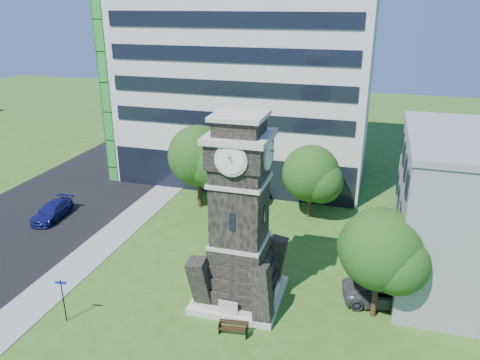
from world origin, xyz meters
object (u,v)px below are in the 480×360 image
(car_street_north, at_px, (52,211))
(park_bench, at_px, (233,327))
(clock_tower, at_px, (240,225))
(car_east_lot, at_px, (385,293))
(street_sign, at_px, (63,296))

(car_street_north, relative_size, park_bench, 2.77)
(clock_tower, xyz_separation_m, car_east_lot, (9.04, 2.10, -4.54))
(car_street_north, xyz_separation_m, car_east_lot, (28.40, -4.58, 0.04))
(car_east_lot, relative_size, street_sign, 1.86)
(clock_tower, relative_size, park_bench, 7.07)
(car_street_north, distance_m, car_east_lot, 28.77)
(clock_tower, bearing_deg, car_street_north, 160.98)
(car_street_north, xyz_separation_m, street_sign, (9.97, -11.96, 1.09))
(car_street_north, bearing_deg, street_sign, -54.26)
(clock_tower, height_order, car_east_lot, clock_tower)
(car_east_lot, bearing_deg, park_bench, 113.49)
(car_east_lot, relative_size, park_bench, 3.08)
(clock_tower, relative_size, car_street_north, 2.55)
(clock_tower, height_order, park_bench, clock_tower)
(street_sign, bearing_deg, car_street_north, 121.34)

